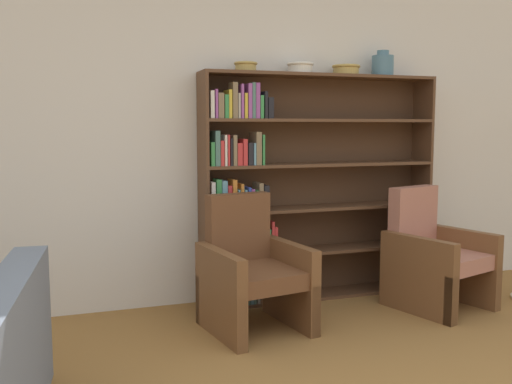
# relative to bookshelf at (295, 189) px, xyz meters

# --- Properties ---
(wall_back) EXTENTS (12.00, 0.06, 2.75)m
(wall_back) POSITION_rel_bookshelf_xyz_m (-0.26, 0.18, 0.45)
(wall_back) COLOR silver
(wall_back) RESTS_ON ground
(bookshelf) EXTENTS (2.02, 0.30, 1.86)m
(bookshelf) POSITION_rel_bookshelf_xyz_m (0.00, 0.00, 0.00)
(bookshelf) COLOR brown
(bookshelf) RESTS_ON ground
(bowl_terracotta) EXTENTS (0.19, 0.19, 0.07)m
(bowl_terracotta) POSITION_rel_bookshelf_xyz_m (-0.43, -0.01, 0.98)
(bowl_terracotta) COLOR tan
(bowl_terracotta) RESTS_ON bookshelf
(bowl_olive) EXTENTS (0.22, 0.22, 0.09)m
(bowl_olive) POSITION_rel_bookshelf_xyz_m (0.03, -0.01, 0.99)
(bowl_olive) COLOR silver
(bowl_olive) RESTS_ON bookshelf
(bowl_cream) EXTENTS (0.24, 0.24, 0.08)m
(bowl_cream) POSITION_rel_bookshelf_xyz_m (0.45, -0.01, 0.99)
(bowl_cream) COLOR tan
(bowl_cream) RESTS_ON bookshelf
(vase_tall) EXTENTS (0.18, 0.18, 0.22)m
(vase_tall) POSITION_rel_bookshelf_xyz_m (0.79, -0.01, 1.03)
(vase_tall) COLOR slate
(vase_tall) RESTS_ON bookshelf
(armchair_leather) EXTENTS (0.74, 0.77, 0.95)m
(armchair_leather) POSITION_rel_bookshelf_xyz_m (-0.57, -0.56, -0.52)
(armchair_leather) COLOR brown
(armchair_leather) RESTS_ON ground
(armchair_cushioned) EXTENTS (0.81, 0.84, 0.95)m
(armchair_cushioned) POSITION_rel_bookshelf_xyz_m (0.97, -0.56, -0.52)
(armchair_cushioned) COLOR brown
(armchair_cushioned) RESTS_ON ground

